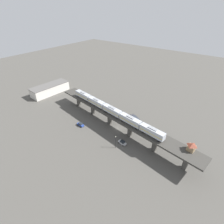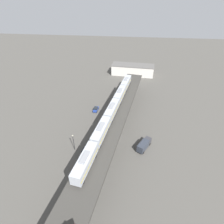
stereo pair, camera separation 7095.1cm
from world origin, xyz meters
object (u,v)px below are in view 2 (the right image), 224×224
(subway_train, at_px, (112,110))
(warehouse_building, at_px, (133,70))
(street_car_silver, at_px, (85,151))
(delivery_truck, at_px, (144,145))
(street_lamp, at_px, (74,141))
(street_car_blue, at_px, (96,109))

(subway_train, xyz_separation_m, warehouse_building, (6.03, 63.77, -7.60))
(street_car_silver, height_order, delivery_truck, delivery_truck)
(subway_train, height_order, street_lamp, subway_train)
(street_car_blue, height_order, street_car_silver, same)
(subway_train, xyz_separation_m, street_lamp, (-11.99, -11.15, -6.91))
(street_car_silver, distance_m, warehouse_building, 77.42)
(street_car_blue, xyz_separation_m, street_lamp, (-2.25, -26.03, 3.17))
(street_car_blue, distance_m, street_lamp, 26.32)
(subway_train, bearing_deg, warehouse_building, 84.59)
(street_car_blue, bearing_deg, subway_train, -56.79)
(delivery_truck, xyz_separation_m, warehouse_building, (-6.49, 70.95, 1.65))
(subway_train, xyz_separation_m, street_car_silver, (-7.89, -12.35, -10.07))
(street_car_blue, relative_size, street_car_silver, 0.98)
(street_car_silver, distance_m, street_lamp, 5.32)
(street_car_silver, height_order, warehouse_building, warehouse_building)
(subway_train, relative_size, street_car_silver, 13.44)
(delivery_truck, bearing_deg, warehouse_building, 95.23)
(street_car_blue, height_order, street_lamp, street_lamp)
(street_car_silver, bearing_deg, street_lamp, 163.69)
(street_lamp, distance_m, warehouse_building, 77.06)
(subway_train, relative_size, street_car_blue, 13.75)
(street_lamp, xyz_separation_m, warehouse_building, (18.03, 74.92, -0.70))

